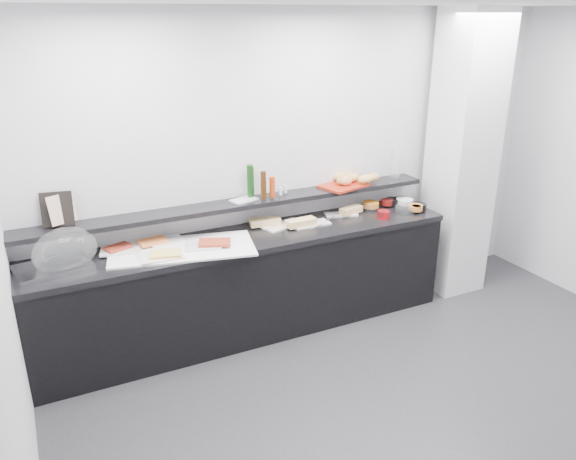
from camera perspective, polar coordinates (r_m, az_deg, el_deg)
name	(u,v)px	position (r m, az deg, el deg)	size (l,w,h in m)	color
ground	(439,423)	(4.21, 15.08, -18.44)	(5.00, 5.00, 0.00)	#2D2D30
back_wall	(306,166)	(5.08, 1.86, 6.51)	(5.00, 0.02, 2.70)	silver
ceiling	(490,0)	(3.29, 19.83, 21.14)	(5.00, 5.00, 0.00)	white
column	(462,157)	(5.66, 17.24, 7.10)	(0.50, 0.50, 2.70)	silver
buffet_cabinet	(249,287)	(4.88, -3.95, -5.81)	(3.60, 0.60, 0.85)	black
counter_top	(248,239)	(4.69, -4.08, -0.91)	(3.62, 0.62, 0.05)	black
wall_shelf	(239,204)	(4.76, -4.96, 2.65)	(3.60, 0.25, 0.04)	black
cloche_base	(53,268)	(4.40, -22.77, -3.55)	(0.51, 0.34, 0.04)	#B9BAC0
cloche_dome	(65,251)	(4.39, -21.70, -1.96)	(0.48, 0.32, 0.34)	white
linen_runner	(182,249)	(4.48, -10.70, -1.88)	(1.12, 0.53, 0.01)	white
platter_meat_a	(121,250)	(4.54, -16.63, -1.94)	(0.30, 0.20, 0.01)	white
food_meat_a	(118,247)	(4.54, -16.89, -1.70)	(0.19, 0.12, 0.02)	maroon
platter_salmon	(166,241)	(4.63, -12.31, -1.06)	(0.27, 0.18, 0.01)	white
food_salmon	(153,241)	(4.59, -13.60, -1.12)	(0.22, 0.14, 0.02)	orange
platter_cheese	(161,256)	(4.35, -12.74, -2.60)	(0.33, 0.22, 0.01)	white
food_cheese	(166,254)	(4.33, -12.33, -2.38)	(0.24, 0.15, 0.02)	#F5C75F
platter_meat_b	(204,246)	(4.47, -8.58, -1.62)	(0.27, 0.18, 0.01)	silver
food_meat_b	(215,242)	(4.48, -7.47, -1.26)	(0.25, 0.16, 0.02)	maroon
sandwich_plate_left	(283,225)	(4.89, -0.50, 0.49)	(0.37, 0.16, 0.01)	white
sandwich_food_left	(265,222)	(4.87, -2.33, 0.83)	(0.26, 0.10, 0.06)	#E6C178
tongs_left	(273,227)	(4.81, -1.53, 0.27)	(0.01, 0.01, 0.16)	silver
sandwich_plate_mid	(311,224)	(4.92, 2.34, 0.60)	(0.34, 0.15, 0.01)	silver
sandwich_food_mid	(301,222)	(4.85, 1.33, 0.78)	(0.26, 0.10, 0.06)	#E3BC77
tongs_mid	(316,227)	(4.83, 2.85, 0.32)	(0.01, 0.01, 0.16)	#AAACB1
sandwich_plate_right	(341,214)	(5.18, 5.42, 1.59)	(0.30, 0.13, 0.01)	white
sandwich_food_right	(351,210)	(5.19, 6.41, 2.02)	(0.23, 0.09, 0.06)	#DCAD73
tongs_right	(330,218)	(5.04, 4.34, 1.19)	(0.01, 0.01, 0.16)	silver
bowl_glass_fruit	(369,206)	(5.35, 8.28, 2.41)	(0.15, 0.15, 0.07)	white
fill_glass_fruit	(371,205)	(5.36, 8.39, 2.57)	(0.16, 0.16, 0.05)	orange
bowl_black_jam	(392,202)	(5.50, 10.56, 2.80)	(0.14, 0.14, 0.07)	black
fill_black_jam	(387,202)	(5.45, 10.00, 2.80)	(0.11, 0.11, 0.05)	#630F0E
bowl_glass_cream	(402,202)	(5.52, 11.50, 2.81)	(0.18, 0.18, 0.07)	silver
fill_glass_cream	(405,202)	(5.50, 11.76, 2.85)	(0.16, 0.16, 0.05)	white
bowl_red_jam	(383,215)	(5.14, 9.66, 1.56)	(0.11, 0.11, 0.07)	maroon
fill_red_jam	(383,214)	(5.13, 9.61, 1.65)	(0.09, 0.09, 0.05)	#550C0E
bowl_glass_salmon	(405,210)	(5.31, 11.77, 2.04)	(0.17, 0.17, 0.07)	white
fill_glass_salmon	(416,208)	(5.35, 12.83, 2.23)	(0.13, 0.13, 0.05)	orange
bowl_black_fruit	(419,207)	(5.40, 13.16, 2.26)	(0.14, 0.14, 0.07)	black
fill_black_fruit	(416,208)	(5.33, 12.90, 2.16)	(0.09, 0.09, 0.05)	orange
framed_print	(57,209)	(4.49, -22.41, 1.97)	(0.23, 0.02, 0.26)	black
print_art	(62,209)	(4.49, -21.98, 2.00)	(0.20, 0.00, 0.22)	#C89C90
condiment_tray	(244,200)	(4.78, -4.50, 3.06)	(0.22, 0.14, 0.01)	silver
bottle_green_a	(251,182)	(4.81, -3.77, 4.92)	(0.05, 0.05, 0.26)	#0E3419
bottle_brown	(263,185)	(4.74, -2.51, 4.58)	(0.05, 0.05, 0.24)	#3B1F0A
bottle_green_b	(250,181)	(4.80, -3.87, 5.00)	(0.05, 0.05, 0.28)	#0F370F
bottle_hot	(272,187)	(4.80, -1.61, 4.40)	(0.05, 0.05, 0.18)	#B1370C
shaker_salt	(280,191)	(4.86, -0.77, 3.96)	(0.03, 0.03, 0.07)	white
shaker_pepper	(285,189)	(4.92, -0.26, 4.17)	(0.03, 0.03, 0.07)	white
bread_tray	(344,186)	(5.18, 5.68, 4.52)	(0.42, 0.29, 0.02)	maroon
bread_roll_nw	(340,177)	(5.27, 5.27, 5.39)	(0.12, 0.08, 0.08)	#B59645
bread_roll_n	(345,177)	(5.26, 5.80, 5.34)	(0.13, 0.08, 0.08)	#AE8442
bread_roll_ne	(347,176)	(5.30, 6.03, 5.47)	(0.12, 0.08, 0.08)	#B47844
bread_roll_sw	(346,181)	(5.14, 5.95, 4.97)	(0.12, 0.08, 0.08)	#CD824E
bread_roll_s	(365,179)	(5.22, 7.84, 5.13)	(0.15, 0.09, 0.08)	tan
bread_roll_se	(373,177)	(5.30, 8.63, 5.33)	(0.16, 0.10, 0.08)	#C2814A
bread_roll_midw	(343,180)	(5.16, 5.58, 5.05)	(0.13, 0.08, 0.08)	#AA7F41
bread_roll_mide	(353,178)	(5.26, 6.65, 5.31)	(0.13, 0.08, 0.08)	tan
carafe	(396,164)	(5.44, 10.89, 6.59)	(0.10, 0.10, 0.30)	white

